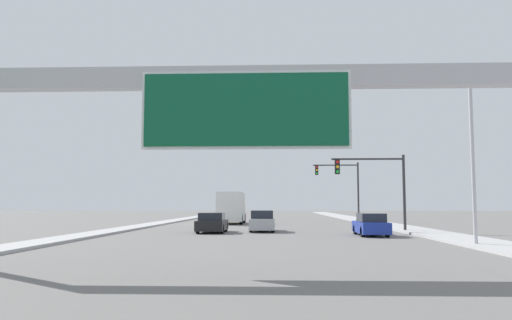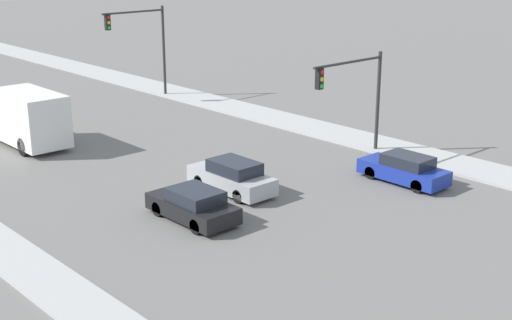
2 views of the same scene
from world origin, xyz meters
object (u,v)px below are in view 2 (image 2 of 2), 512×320
object	(u,v)px
car_near_right	(193,205)
truck_box_primary	(25,117)
car_mid_left	(232,177)
traffic_light_near_intersection	(357,88)
traffic_light_mid_block	(145,37)
car_far_left	(404,169)

from	to	relation	value
car_near_right	truck_box_primary	size ratio (longest dim) A/B	0.60
car_mid_left	traffic_light_near_intersection	size ratio (longest dim) A/B	0.81
car_mid_left	traffic_light_near_intersection	world-z (taller)	traffic_light_near_intersection
car_mid_left	car_near_right	bearing A→B (deg)	-155.98
traffic_light_near_intersection	traffic_light_mid_block	distance (m)	20.01
truck_box_primary	traffic_light_near_intersection	world-z (taller)	traffic_light_near_intersection
truck_box_primary	traffic_light_mid_block	distance (m)	13.72
truck_box_primary	traffic_light_mid_block	size ratio (longest dim) A/B	1.07
car_far_left	traffic_light_mid_block	distance (m)	24.66
car_mid_left	car_far_left	world-z (taller)	car_mid_left
truck_box_primary	traffic_light_near_intersection	xyz separation A→B (m)	(11.94, -14.37, 2.23)
traffic_light_near_intersection	truck_box_primary	bearing A→B (deg)	129.73
traffic_light_near_intersection	traffic_light_mid_block	bearing A→B (deg)	89.34
car_far_left	traffic_light_near_intersection	distance (m)	5.53
car_mid_left	traffic_light_near_intersection	distance (m)	9.01
car_mid_left	traffic_light_mid_block	bearing A→B (deg)	66.22
truck_box_primary	traffic_light_mid_block	world-z (taller)	traffic_light_mid_block
car_mid_left	truck_box_primary	world-z (taller)	truck_box_primary
truck_box_primary	traffic_light_near_intersection	bearing A→B (deg)	-50.27
car_near_right	traffic_light_near_intersection	size ratio (longest dim) A/B	0.77
car_far_left	truck_box_primary	bearing A→B (deg)	119.36
car_mid_left	traffic_light_near_intersection	xyz separation A→B (m)	(8.44, -0.33, 3.12)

